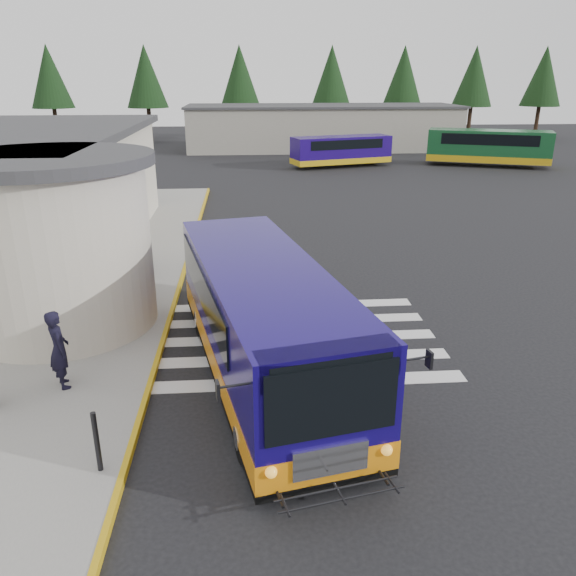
{
  "coord_description": "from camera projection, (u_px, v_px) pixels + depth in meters",
  "views": [
    {
      "loc": [
        -1.69,
        -14.88,
        6.87
      ],
      "look_at": [
        -0.6,
        -0.5,
        1.4
      ],
      "focal_mm": 35.0,
      "sensor_mm": 36.0,
      "label": 1
    }
  ],
  "objects": [
    {
      "name": "crosswalk",
      "position": [
        292.0,
        338.0,
        15.65
      ],
      "size": [
        8.0,
        5.35,
        0.01
      ],
      "color": "silver",
      "rests_on": "ground"
    },
    {
      "name": "depot_building",
      "position": [
        322.0,
        127.0,
        55.26
      ],
      "size": [
        26.4,
        8.4,
        4.2
      ],
      "color": "gray",
      "rests_on": "ground"
    },
    {
      "name": "curb_strip",
      "position": [
        181.0,
        280.0,
        19.85
      ],
      "size": [
        0.12,
        34.0,
        0.16
      ],
      "primitive_type": "cube",
      "color": "gold",
      "rests_on": "ground"
    },
    {
      "name": "station_building",
      "position": [
        3.0,
        197.0,
        21.19
      ],
      "size": [
        12.7,
        18.7,
        4.8
      ],
      "color": "#BAB29D",
      "rests_on": "ground"
    },
    {
      "name": "tree_line",
      "position": [
        316.0,
        76.0,
        61.09
      ],
      "size": [
        58.4,
        4.4,
        10.0
      ],
      "color": "black",
      "rests_on": "ground"
    },
    {
      "name": "ground",
      "position": [
        307.0,
        326.0,
        16.43
      ],
      "size": [
        140.0,
        140.0,
        0.0
      ],
      "primitive_type": "plane",
      "color": "black",
      "rests_on": "ground"
    },
    {
      "name": "far_bus_a",
      "position": [
        341.0,
        150.0,
        44.65
      ],
      "size": [
        8.27,
        4.38,
        2.05
      ],
      "rotation": [
        0.0,
        0.0,
        1.86
      ],
      "color": "#1B075C",
      "rests_on": "ground"
    },
    {
      "name": "transit_bus",
      "position": [
        263.0,
        324.0,
        13.29
      ],
      "size": [
        4.96,
        10.28,
        2.82
      ],
      "rotation": [
        0.0,
        0.0,
        0.21
      ],
      "color": "#12075B",
      "rests_on": "ground"
    },
    {
      "name": "pedestrian_a",
      "position": [
        59.0,
        349.0,
        12.67
      ],
      "size": [
        0.72,
        0.81,
        1.87
      ],
      "primitive_type": "imported",
      "rotation": [
        0.0,
        0.0,
        2.06
      ],
      "color": "black",
      "rests_on": "sidewalk"
    },
    {
      "name": "far_bus_b",
      "position": [
        488.0,
        146.0,
        44.95
      ],
      "size": [
        9.71,
        5.97,
        2.43
      ],
      "rotation": [
        0.0,
        0.0,
        1.19
      ],
      "color": "#134924",
      "rests_on": "ground"
    },
    {
      "name": "bollard",
      "position": [
        97.0,
        442.0,
        10.01
      ],
      "size": [
        0.1,
        0.1,
        1.21
      ],
      "primitive_type": "cylinder",
      "color": "black",
      "rests_on": "sidewalk"
    },
    {
      "name": "sidewalk",
      "position": [
        38.0,
        284.0,
        19.5
      ],
      "size": [
        10.0,
        34.0,
        0.15
      ],
      "primitive_type": "cube",
      "color": "gray",
      "rests_on": "ground"
    }
  ]
}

